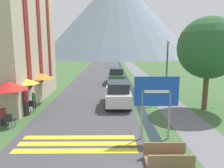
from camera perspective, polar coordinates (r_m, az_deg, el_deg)
The scene contains 22 objects.
ground_plane at distance 25.90m, azimuth 1.68°, elevation 0.21°, with size 160.00×160.00×0.00m, color #3D6033.
road at distance 35.80m, azimuth -2.93°, elevation 2.99°, with size 6.40×60.00×0.01m.
footpath at distance 36.06m, azimuth 6.81°, elevation 2.98°, with size 2.20×60.00×0.01m.
drainage_channel at distance 35.83m, azimuth 3.00°, elevation 2.99°, with size 0.60×60.00×0.00m.
crosswalk_marking at distance 10.55m, azimuth -9.06°, elevation -15.15°, with size 5.44×1.84×0.01m.
mountain_distant at distance 86.27m, azimuth 1.35°, elevation 17.33°, with size 56.76×56.76×30.36m.
hotel_building at distance 19.51m, azimuth -27.07°, elevation 15.25°, with size 6.25×9.98×12.28m.
road_sign at distance 10.46m, azimuth 11.49°, elevation -3.39°, with size 2.10×0.11×3.06m.
footbridge at distance 9.02m, azimuth 14.29°, elevation -18.41°, with size 1.70×1.10×0.65m.
parked_car_near at distance 16.34m, azimuth 1.55°, elevation -2.48°, with size 1.89×4.24×1.82m.
parked_car_far at distance 25.80m, azimuth 1.09°, elevation 2.22°, with size 1.91×4.35×1.82m.
cafe_chair_middle at distance 15.67m, azimuth -20.38°, elevation -5.18°, with size 0.40×0.40×0.85m.
cafe_chair_near_right at distance 14.78m, azimuth -24.59°, elevation -6.39°, with size 0.40×0.40×0.85m.
cafe_chair_nearest at distance 13.20m, azimuth -25.25°, elevation -8.38°, with size 0.40×0.40×0.85m.
cafe_umbrella_front_red at distance 13.73m, azimuth -25.36°, elevation -0.36°, with size 2.06×2.06×2.45m.
cafe_umbrella_middle_yellow at distance 15.63m, azimuth -21.98°, elevation 0.73°, with size 1.91×1.91×2.31m.
cafe_umbrella_rear_orange at distance 17.90m, azimuth -18.08°, elevation 2.00°, with size 2.04×2.04×2.29m.
person_seated_near at distance 13.75m, azimuth -26.65°, elevation -7.11°, with size 0.32×0.32×1.20m.
person_standing_terrace at distance 14.98m, azimuth -21.58°, elevation -3.97°, with size 0.32×0.32×1.75m.
person_seated_far at distance 16.66m, azimuth -19.75°, elevation -3.60°, with size 0.32×0.32×1.25m.
streetlamp at distance 17.41m, azimuth 14.16°, elevation 4.69°, with size 0.28×0.28×4.89m.
tree_by_path at distance 16.30m, azimuth 23.93°, elevation 8.59°, with size 4.18×4.18×6.39m.
Camera 1 is at (-0.98, -5.48, 4.50)m, focal length 35.00 mm.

